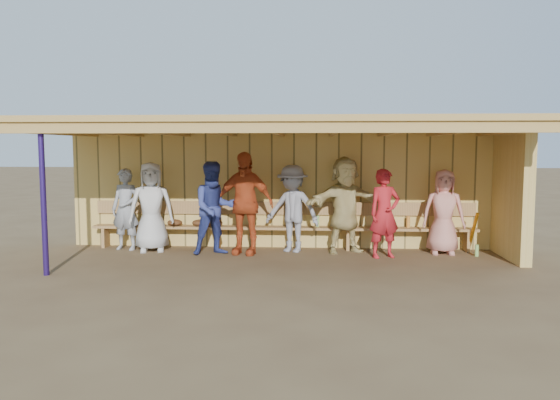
# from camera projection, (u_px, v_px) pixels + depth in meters

# --- Properties ---
(ground) EXTENTS (90.00, 90.00, 0.00)m
(ground) POSITION_uv_depth(u_px,v_px,m) (279.00, 260.00, 9.80)
(ground) COLOR brown
(ground) RESTS_ON ground
(player_a) EXTENTS (0.65, 0.49, 1.61)m
(player_a) POSITION_uv_depth(u_px,v_px,m) (126.00, 209.00, 10.72)
(player_a) COLOR #92949A
(player_a) RESTS_ON ground
(player_b) EXTENTS (0.96, 0.74, 1.74)m
(player_b) POSITION_uv_depth(u_px,v_px,m) (151.00, 207.00, 10.56)
(player_b) COLOR silver
(player_b) RESTS_ON ground
(player_c) EXTENTS (1.05, 0.96, 1.76)m
(player_c) POSITION_uv_depth(u_px,v_px,m) (215.00, 208.00, 10.24)
(player_c) COLOR navy
(player_c) RESTS_ON ground
(player_d) EXTENTS (1.21, 0.71, 1.94)m
(player_d) POSITION_uv_depth(u_px,v_px,m) (244.00, 203.00, 10.28)
(player_d) COLOR #C3491F
(player_d) RESTS_ON ground
(player_e) EXTENTS (1.24, 0.97, 1.68)m
(player_e) POSITION_uv_depth(u_px,v_px,m) (292.00, 209.00, 10.51)
(player_e) COLOR gray
(player_e) RESTS_ON ground
(player_f) EXTENTS (1.79, 1.13, 1.85)m
(player_f) POSITION_uv_depth(u_px,v_px,m) (345.00, 205.00, 10.44)
(player_f) COLOR #D8C279
(player_f) RESTS_ON ground
(player_g) EXTENTS (0.69, 0.57, 1.63)m
(player_g) POSITION_uv_depth(u_px,v_px,m) (385.00, 213.00, 9.95)
(player_g) COLOR #B31C22
(player_g) RESTS_ON ground
(player_h) EXTENTS (0.82, 0.57, 1.61)m
(player_h) POSITION_uv_depth(u_px,v_px,m) (444.00, 212.00, 10.30)
(player_h) COLOR tan
(player_h) RESTS_ON ground
(dugout_structure) EXTENTS (8.80, 3.20, 2.50)m
(dugout_structure) POSITION_uv_depth(u_px,v_px,m) (302.00, 164.00, 10.30)
(dugout_structure) COLOR #DCB75E
(dugout_structure) RESTS_ON ground
(bench) EXTENTS (7.60, 0.34, 0.93)m
(bench) POSITION_uv_depth(u_px,v_px,m) (282.00, 222.00, 10.86)
(bench) COLOR #AC8049
(bench) RESTS_ON ground
(dugout_equipment) EXTENTS (6.02, 0.62, 0.80)m
(dugout_equipment) POSITION_uv_depth(u_px,v_px,m) (243.00, 225.00, 10.78)
(dugout_equipment) COLOR orange
(dugout_equipment) RESTS_ON ground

